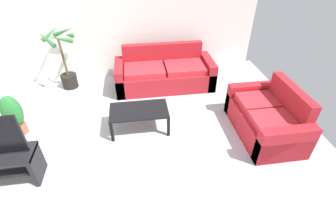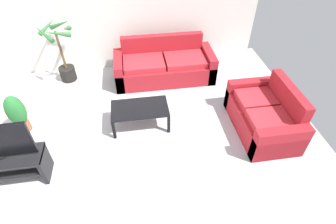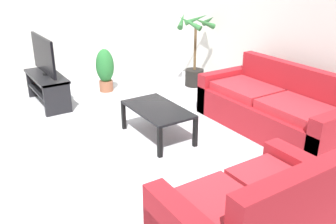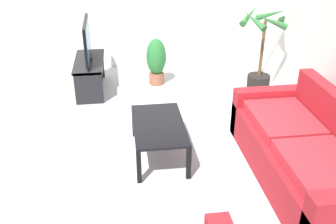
{
  "view_description": "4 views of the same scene",
  "coord_description": "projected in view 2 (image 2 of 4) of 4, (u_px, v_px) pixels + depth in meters",
  "views": [
    {
      "loc": [
        0.09,
        -2.66,
        2.93
      ],
      "look_at": [
        0.55,
        0.49,
        0.55
      ],
      "focal_mm": 26.0,
      "sensor_mm": 36.0,
      "label": 1
    },
    {
      "loc": [
        0.05,
        -2.75,
        3.51
      ],
      "look_at": [
        0.55,
        0.52,
        0.51
      ],
      "focal_mm": 28.05,
      "sensor_mm": 36.0,
      "label": 2
    },
    {
      "loc": [
        3.92,
        -1.49,
        2.21
      ],
      "look_at": [
        0.24,
        0.87,
        0.41
      ],
      "focal_mm": 39.27,
      "sensor_mm": 36.0,
      "label": 3
    },
    {
      "loc": [
        3.86,
        0.41,
        2.55
      ],
      "look_at": [
        0.26,
        0.89,
        0.66
      ],
      "focal_mm": 40.84,
      "sensor_mm": 36.0,
      "label": 4
    }
  ],
  "objects": [
    {
      "name": "ground_plane",
      "position": [
        140.0,
        159.0,
        4.37
      ],
      "size": [
        6.6,
        6.6,
        0.0
      ],
      "primitive_type": "plane",
      "color": "#B2B2B7"
    },
    {
      "name": "wall_back",
      "position": [
        125.0,
        10.0,
        5.66
      ],
      "size": [
        6.0,
        0.06,
        2.7
      ],
      "primitive_type": "cube",
      "color": "silver",
      "rests_on": "ground"
    },
    {
      "name": "couch_main",
      "position": [
        164.0,
        66.0,
        5.92
      ],
      "size": [
        2.19,
        0.9,
        0.9
      ],
      "color": "maroon",
      "rests_on": "ground"
    },
    {
      "name": "couch_loveseat",
      "position": [
        264.0,
        116.0,
        4.71
      ],
      "size": [
        0.9,
        1.5,
        0.9
      ],
      "color": "maroon",
      "rests_on": "ground"
    },
    {
      "name": "tv_stand",
      "position": [
        7.0,
        165.0,
        3.88
      ],
      "size": [
        1.1,
        0.45,
        0.5
      ],
      "color": "black",
      "rests_on": "ground"
    },
    {
      "name": "coffee_table",
      "position": [
        140.0,
        110.0,
        4.72
      ],
      "size": [
        1.02,
        0.58,
        0.42
      ],
      "color": "black",
      "rests_on": "ground"
    },
    {
      "name": "potted_palm",
      "position": [
        63.0,
        58.0,
        5.69
      ],
      "size": [
        0.73,
        0.75,
        1.35
      ],
      "color": "black",
      "rests_on": "ground"
    },
    {
      "name": "potted_plant_small",
      "position": [
        17.0,
        113.0,
        4.6
      ],
      "size": [
        0.32,
        0.32,
        0.78
      ],
      "color": "brown",
      "rests_on": "ground"
    }
  ]
}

